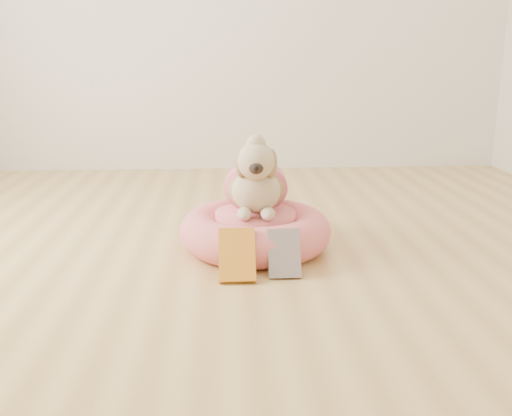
{
  "coord_description": "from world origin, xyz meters",
  "views": [
    {
      "loc": [
        0.06,
        -1.74,
        0.77
      ],
      "look_at": [
        0.18,
        0.44,
        0.19
      ],
      "focal_mm": 40.0,
      "sensor_mm": 36.0,
      "label": 1
    }
  ],
  "objects": [
    {
      "name": "book_yellow",
      "position": [
        0.1,
        0.17,
        0.09
      ],
      "size": [
        0.13,
        0.14,
        0.17
      ],
      "primitive_type": "cube",
      "rotation": [
        -0.64,
        0.0,
        -0.0
      ],
      "color": "gold",
      "rests_on": "floor"
    },
    {
      "name": "dog",
      "position": [
        0.18,
        0.52,
        0.33
      ],
      "size": [
        0.34,
        0.47,
        0.33
      ],
      "primitive_type": null,
      "rotation": [
        0.0,
        0.0,
        -0.05
      ],
      "color": "brown",
      "rests_on": "pet_bed"
    },
    {
      "name": "floor",
      "position": [
        0.0,
        0.0,
        0.0
      ],
      "size": [
        4.5,
        4.5,
        0.0
      ],
      "primitive_type": "plane",
      "color": "tan",
      "rests_on": "ground"
    },
    {
      "name": "book_white",
      "position": [
        0.27,
        0.19,
        0.08
      ],
      "size": [
        0.12,
        0.1,
        0.17
      ],
      "primitive_type": "cube",
      "rotation": [
        -0.48,
        0.0,
        0.01
      ],
      "color": "white",
      "rests_on": "floor"
    },
    {
      "name": "pet_bed",
      "position": [
        0.18,
        0.49,
        0.08
      ],
      "size": [
        0.62,
        0.62,
        0.16
      ],
      "color": "#E65A6E",
      "rests_on": "floor"
    }
  ]
}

